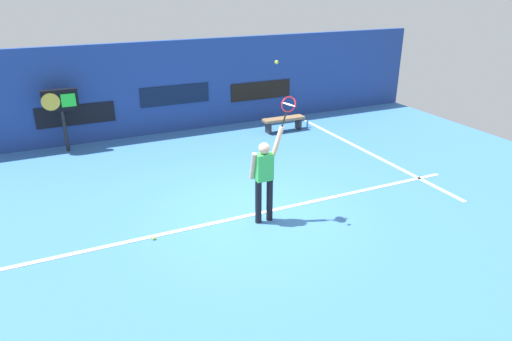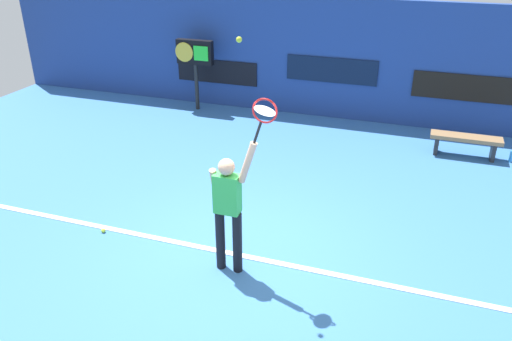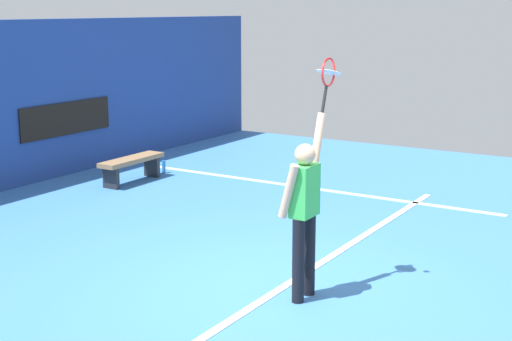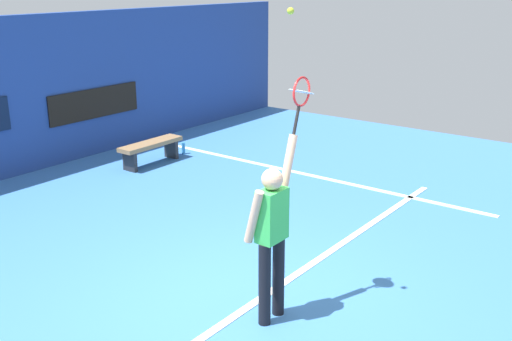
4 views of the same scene
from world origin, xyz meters
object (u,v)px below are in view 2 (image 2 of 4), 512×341
object	(u,v)px
scoreboard_clock	(195,56)
water_bottle	(511,157)
tennis_ball	(239,40)
spare_ball	(103,231)
tennis_racket	(264,113)
tennis_player	(228,206)
court_bench	(466,141)

from	to	relation	value
scoreboard_clock	water_bottle	bearing A→B (deg)	-7.22
tennis_ball	water_bottle	xyz separation A→B (m)	(3.88, 5.20, -3.08)
scoreboard_clock	spare_ball	bearing A→B (deg)	-79.30
tennis_racket	water_bottle	xyz separation A→B (m)	(3.59, 5.16, -2.24)
scoreboard_clock	spare_ball	xyz separation A→B (m)	(1.11, -5.88, -1.37)
spare_ball	tennis_ball	bearing A→B (deg)	-6.15
tennis_player	court_bench	bearing A→B (deg)	58.32
court_bench	tennis_ball	bearing A→B (deg)	-119.76
tennis_player	water_bottle	bearing A→B (deg)	51.62
tennis_racket	water_bottle	size ratio (longest dim) A/B	2.61
tennis_ball	court_bench	xyz separation A→B (m)	(2.98, 5.20, -2.86)
scoreboard_clock	court_bench	size ratio (longest dim) A/B	1.28
tennis_ball	tennis_racket	bearing A→B (deg)	8.82
scoreboard_clock	spare_ball	world-z (taller)	scoreboard_clock
court_bench	spare_ball	size ratio (longest dim) A/B	20.59
tennis_player	court_bench	world-z (taller)	tennis_player
tennis_racket	tennis_ball	world-z (taller)	tennis_ball
water_bottle	spare_ball	world-z (taller)	water_bottle
tennis_ball	spare_ball	world-z (taller)	tennis_ball
tennis_player	court_bench	distance (m)	6.10
tennis_player	water_bottle	world-z (taller)	tennis_player
scoreboard_clock	tennis_racket	bearing A→B (deg)	-57.96
tennis_player	tennis_racket	size ratio (longest dim) A/B	3.16
tennis_player	tennis_ball	bearing A→B (deg)	-13.14
scoreboard_clock	spare_ball	size ratio (longest dim) A/B	26.29
tennis_ball	scoreboard_clock	size ratio (longest dim) A/B	0.04
court_bench	spare_ball	distance (m)	7.33
court_bench	tennis_racket	bearing A→B (deg)	-117.56
tennis_ball	water_bottle	distance (m)	7.18
water_bottle	tennis_player	bearing A→B (deg)	-128.38
tennis_player	spare_ball	size ratio (longest dim) A/B	29.07
tennis_racket	court_bench	bearing A→B (deg)	62.44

